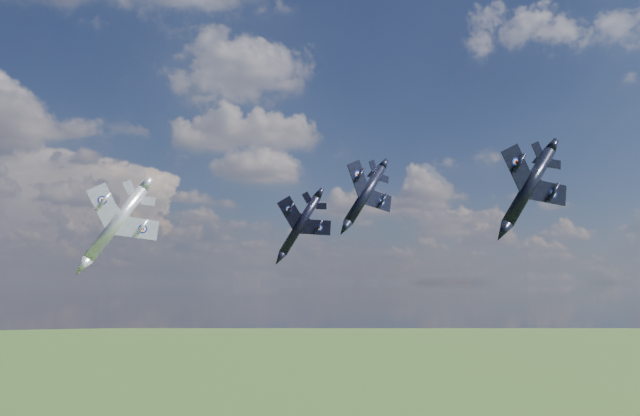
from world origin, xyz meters
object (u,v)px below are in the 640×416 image
object	(u,v)px
jet_lead_navy	(300,225)
jet_high_navy	(365,195)
jet_right_navy	(529,187)
jet_left_silver	(116,223)

from	to	relation	value
jet_lead_navy	jet_high_navy	world-z (taller)	jet_high_navy
jet_lead_navy	jet_right_navy	distance (m)	31.86
jet_right_navy	jet_left_silver	xyz separation A→B (m)	(-43.11, 26.86, -2.52)
jet_right_navy	jet_left_silver	distance (m)	50.85
jet_lead_navy	jet_right_navy	bearing A→B (deg)	-39.49
jet_high_navy	jet_left_silver	distance (m)	36.06
jet_right_navy	jet_left_silver	size ratio (longest dim) A/B	0.88
jet_lead_navy	jet_left_silver	distance (m)	24.19
jet_left_silver	jet_high_navy	bearing A→B (deg)	-0.19
jet_lead_navy	jet_right_navy	size ratio (longest dim) A/B	0.90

